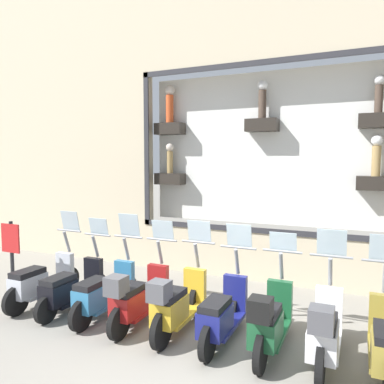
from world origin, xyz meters
name	(u,v)px	position (x,y,z in m)	size (l,w,h in m)	color
ground_plane	(194,353)	(0.00, 0.00, 0.00)	(120.00, 120.00, 0.00)	gray
building_facade	(261,113)	(3.60, 0.00, 3.72)	(1.17, 36.00, 7.33)	beige
scooter_white_1	(325,331)	(0.39, -1.68, 0.48)	(1.80, 0.60, 1.66)	black
scooter_green_2	(270,321)	(0.39, -0.96, 0.47)	(1.80, 0.60, 1.56)	black
scooter_navy_3	(222,314)	(0.45, -0.25, 0.43)	(1.80, 0.60, 1.64)	black
scooter_yellow_4	(177,304)	(0.40, 0.46, 0.49)	(1.81, 0.60, 1.65)	black
scooter_red_5	(137,298)	(0.39, 1.18, 0.47)	(1.80, 0.60, 1.60)	black
scooter_teal_6	(103,293)	(0.45, 1.89, 0.43)	(1.80, 0.61, 1.68)	black
scooter_black_7	(70,288)	(0.44, 2.60, 0.41)	(1.79, 0.61, 1.56)	black
scooter_silver_8	(40,282)	(0.45, 3.31, 0.44)	(1.80, 0.61, 1.65)	black
shop_sign_post	(12,258)	(0.43, 4.02, 0.81)	(0.36, 0.45, 1.52)	#232326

